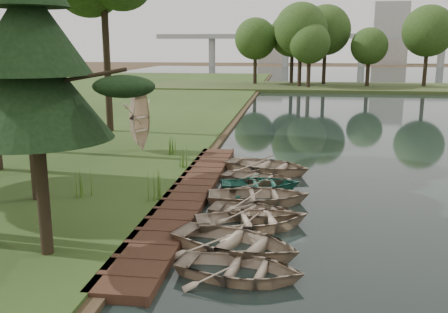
# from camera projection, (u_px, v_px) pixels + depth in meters

# --- Properties ---
(ground) EXTENTS (300.00, 300.00, 0.00)m
(ground) POSITION_uv_depth(u_px,v_px,m) (230.00, 201.00, 18.62)
(ground) COLOR #3D2F1D
(boardwalk) EXTENTS (1.60, 16.00, 0.30)m
(boardwalk) POSITION_uv_depth(u_px,v_px,m) (188.00, 196.00, 18.80)
(boardwalk) COLOR #392116
(boardwalk) RESTS_ON ground
(peninsula) EXTENTS (50.00, 14.00, 0.45)m
(peninsula) POSITION_uv_depth(u_px,v_px,m) (337.00, 87.00, 65.85)
(peninsula) COLOR #35431D
(peninsula) RESTS_ON ground
(far_trees) EXTENTS (45.60, 5.60, 8.80)m
(far_trees) POSITION_uv_depth(u_px,v_px,m) (313.00, 39.00, 64.94)
(far_trees) COLOR black
(far_trees) RESTS_ON peninsula
(bridge) EXTENTS (95.90, 4.00, 8.60)m
(bridge) POSITION_uv_depth(u_px,v_px,m) (333.00, 40.00, 131.46)
(bridge) COLOR #A5A5A0
(bridge) RESTS_ON ground
(building_a) EXTENTS (10.00, 8.00, 18.00)m
(building_a) POSITION_uv_depth(u_px,v_px,m) (389.00, 34.00, 148.03)
(building_a) COLOR #A5A5A0
(building_a) RESTS_ON ground
(building_b) EXTENTS (8.00, 8.00, 12.00)m
(building_b) POSITION_uv_depth(u_px,v_px,m) (271.00, 44.00, 158.16)
(building_b) COLOR #A5A5A0
(building_b) RESTS_ON ground
(rowboat_0) EXTENTS (3.54, 2.78, 0.67)m
(rowboat_0) POSITION_uv_depth(u_px,v_px,m) (240.00, 266.00, 12.29)
(rowboat_0) COLOR tan
(rowboat_0) RESTS_ON water
(rowboat_1) EXTENTS (4.48, 3.86, 0.78)m
(rowboat_1) POSITION_uv_depth(u_px,v_px,m) (236.00, 239.00, 13.80)
(rowboat_1) COLOR tan
(rowboat_1) RESTS_ON water
(rowboat_2) EXTENTS (4.25, 3.59, 0.75)m
(rowboat_2) POSITION_uv_depth(u_px,v_px,m) (253.00, 217.00, 15.63)
(rowboat_2) COLOR tan
(rowboat_2) RESTS_ON water
(rowboat_3) EXTENTS (3.41, 2.70, 0.64)m
(rowboat_3) POSITION_uv_depth(u_px,v_px,m) (255.00, 209.00, 16.54)
(rowboat_3) COLOR tan
(rowboat_3) RESTS_ON water
(rowboat_4) EXTENTS (4.08, 3.18, 0.77)m
(rowboat_4) POSITION_uv_depth(u_px,v_px,m) (259.00, 194.00, 18.06)
(rowboat_4) COLOR tan
(rowboat_4) RESTS_ON water
(rowboat_5) EXTENTS (3.54, 2.82, 0.66)m
(rowboat_5) POSITION_uv_depth(u_px,v_px,m) (261.00, 182.00, 19.80)
(rowboat_5) COLOR #297460
(rowboat_5) RESTS_ON water
(rowboat_6) EXTENTS (3.46, 2.84, 0.63)m
(rowboat_6) POSITION_uv_depth(u_px,v_px,m) (257.00, 176.00, 20.82)
(rowboat_6) COLOR tan
(rowboat_6) RESTS_ON water
(rowboat_7) EXTENTS (4.63, 3.94, 0.81)m
(rowboat_7) POSITION_uv_depth(u_px,v_px,m) (268.00, 164.00, 22.48)
(rowboat_7) COLOR tan
(rowboat_7) RESTS_ON water
(stored_rowboat) EXTENTS (3.63, 3.09, 0.64)m
(stored_rowboat) POSITION_uv_depth(u_px,v_px,m) (141.00, 145.00, 25.98)
(stored_rowboat) COLOR tan
(stored_rowboat) RESTS_ON bank
(pine_tree) EXTENTS (3.80, 3.80, 8.18)m
(pine_tree) POSITION_uv_depth(u_px,v_px,m) (32.00, 57.00, 12.13)
(pine_tree) COLOR black
(pine_tree) RESTS_ON bank
(reeds_0) EXTENTS (0.60, 0.60, 1.03)m
(reeds_0) POSITION_uv_depth(u_px,v_px,m) (154.00, 186.00, 17.72)
(reeds_0) COLOR #3F661E
(reeds_0) RESTS_ON bank
(reeds_1) EXTENTS (0.60, 0.60, 0.98)m
(reeds_1) POSITION_uv_depth(u_px,v_px,m) (83.00, 184.00, 18.05)
(reeds_1) COLOR #3F661E
(reeds_1) RESTS_ON bank
(reeds_2) EXTENTS (0.60, 0.60, 0.88)m
(reeds_2) POSITION_uv_depth(u_px,v_px,m) (172.00, 146.00, 25.06)
(reeds_2) COLOR #3F661E
(reeds_2) RESTS_ON bank
(reeds_3) EXTENTS (0.60, 0.60, 0.93)m
(reeds_3) POSITION_uv_depth(u_px,v_px,m) (183.00, 157.00, 22.38)
(reeds_3) COLOR #3F661E
(reeds_3) RESTS_ON bank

